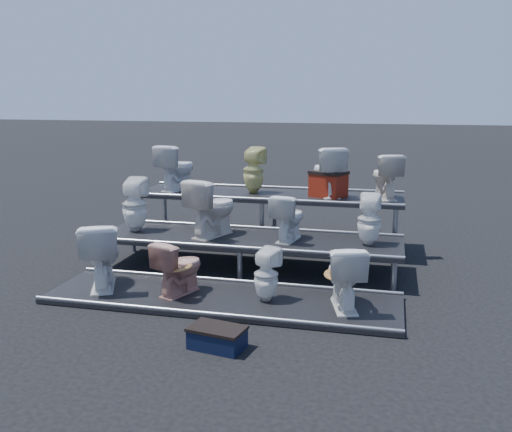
% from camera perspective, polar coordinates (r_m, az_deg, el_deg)
% --- Properties ---
extents(ground, '(80.00, 80.00, 0.00)m').
position_cam_1_polar(ground, '(8.05, -0.73, -5.35)').
color(ground, black).
rests_on(ground, ground).
extents(tier_front, '(4.20, 1.20, 0.06)m').
position_cam_1_polar(tier_front, '(6.85, -3.43, -8.29)').
color(tier_front, black).
rests_on(tier_front, ground).
extents(tier_mid, '(4.20, 1.20, 0.46)m').
position_cam_1_polar(tier_mid, '(7.98, -0.74, -3.78)').
color(tier_mid, black).
rests_on(tier_mid, ground).
extents(tier_back, '(4.20, 1.20, 0.86)m').
position_cam_1_polar(tier_back, '(9.16, 1.26, -0.39)').
color(tier_back, black).
rests_on(tier_back, ground).
extents(toilet_0, '(0.76, 0.94, 0.84)m').
position_cam_1_polar(toilet_0, '(7.30, -15.24, -3.72)').
color(toilet_0, white).
rests_on(toilet_0, tier_front).
extents(toilet_1, '(0.58, 0.74, 0.66)m').
position_cam_1_polar(toilet_1, '(6.90, -7.71, -5.06)').
color(toilet_1, tan).
rests_on(toilet_1, tier_front).
extents(toilet_2, '(0.36, 0.37, 0.63)m').
position_cam_1_polar(toilet_2, '(6.61, 1.04, -5.89)').
color(toilet_2, white).
rests_on(toilet_2, tier_front).
extents(toilet_3, '(0.58, 0.81, 0.74)m').
position_cam_1_polar(toilet_3, '(6.47, 8.83, -5.92)').
color(toilet_3, white).
rests_on(toilet_3, tier_front).
extents(toilet_4, '(0.37, 0.38, 0.78)m').
position_cam_1_polar(toilet_4, '(8.41, -12.05, 1.12)').
color(toilet_4, white).
rests_on(toilet_4, tier_mid).
extents(toilet_5, '(0.71, 0.91, 0.81)m').
position_cam_1_polar(toilet_5, '(7.97, -4.41, 0.88)').
color(toilet_5, silver).
rests_on(toilet_5, tier_mid).
extents(toilet_6, '(0.46, 0.68, 0.64)m').
position_cam_1_polar(toilet_6, '(7.73, 3.27, -0.12)').
color(toilet_6, white).
rests_on(toilet_6, tier_mid).
extents(toilet_7, '(0.31, 0.32, 0.68)m').
position_cam_1_polar(toilet_7, '(7.62, 11.27, -0.35)').
color(toilet_7, white).
rests_on(toilet_7, tier_mid).
extents(toilet_8, '(0.59, 0.81, 0.75)m').
position_cam_1_polar(toilet_8, '(9.46, -7.95, 4.84)').
color(toilet_8, white).
rests_on(toilet_8, tier_back).
extents(toilet_9, '(0.39, 0.40, 0.73)m').
position_cam_1_polar(toilet_9, '(9.07, -0.24, 4.60)').
color(toilet_9, '#CFCD81').
rests_on(toilet_9, tier_back).
extents(toilet_10, '(0.69, 0.86, 0.77)m').
position_cam_1_polar(toilet_10, '(8.87, 7.16, 4.45)').
color(toilet_10, white).
rests_on(toilet_10, tier_back).
extents(toilet_11, '(0.57, 0.76, 0.69)m').
position_cam_1_polar(toilet_11, '(8.82, 12.84, 3.92)').
color(toilet_11, silver).
rests_on(toilet_11, tier_back).
extents(red_crate, '(0.60, 0.56, 0.35)m').
position_cam_1_polar(red_crate, '(8.85, 7.25, 3.06)').
color(red_crate, maroon).
rests_on(red_crate, tier_back).
extents(step_stool, '(0.57, 0.40, 0.19)m').
position_cam_1_polar(step_stool, '(5.66, -3.90, -12.17)').
color(step_stool, black).
rests_on(step_stool, ground).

